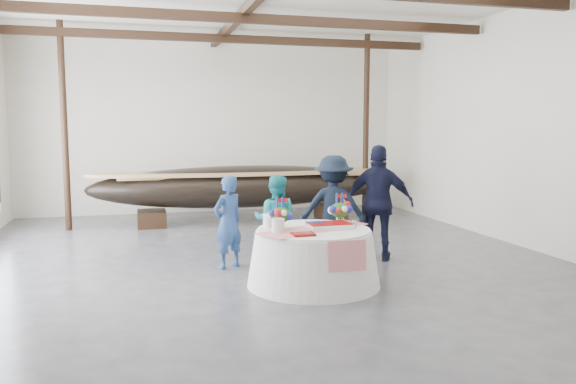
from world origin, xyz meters
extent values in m
cube|color=#3D3D42|center=(0.00, 0.00, 0.00)|extent=(10.00, 12.00, 0.01)
cube|color=silver|center=(0.00, 6.00, 2.25)|extent=(10.00, 0.02, 4.50)
cube|color=silver|center=(0.00, -6.00, 2.25)|extent=(10.00, 0.02, 4.50)
cube|color=silver|center=(5.00, 0.00, 2.25)|extent=(0.02, 12.00, 4.50)
cube|color=black|center=(0.00, 1.50, 4.25)|extent=(9.80, 0.12, 0.18)
cube|color=black|center=(0.00, 4.00, 4.25)|extent=(9.80, 0.12, 0.18)
cylinder|color=black|center=(-3.50, 4.02, 2.25)|extent=(0.14, 0.14, 4.50)
cylinder|color=black|center=(3.50, 4.02, 2.25)|extent=(0.14, 0.14, 4.50)
cube|color=black|center=(-1.72, 4.02, 0.18)|extent=(0.63, 0.81, 0.36)
cube|color=black|center=(2.60, 4.02, 0.18)|extent=(0.63, 0.81, 0.36)
ellipsoid|color=black|center=(0.44, 4.02, 0.86)|extent=(7.21, 1.44, 0.99)
cube|color=#9E7A4C|center=(0.44, 4.02, 1.13)|extent=(5.76, 0.95, 0.05)
cone|color=silver|center=(0.39, -1.46, 0.39)|extent=(1.91, 1.91, 0.79)
cylinder|color=silver|center=(0.39, -1.46, 0.80)|extent=(1.62, 1.62, 0.04)
cube|color=red|center=(0.39, -1.46, 0.82)|extent=(1.82, 1.27, 0.01)
cube|color=white|center=(0.62, -1.49, 0.85)|extent=(0.60, 0.40, 0.07)
cylinder|color=white|center=(-0.17, -1.61, 0.92)|extent=(0.18, 0.18, 0.20)
cylinder|color=white|center=(-0.18, -1.14, 0.91)|extent=(0.18, 0.18, 0.19)
cube|color=maroon|center=(0.11, -1.88, 0.83)|extent=(0.30, 0.24, 0.03)
cone|color=silver|center=(0.97, -1.58, 0.88)|extent=(0.09, 0.09, 0.12)
imported|color=navy|center=(-0.63, -0.18, 0.75)|extent=(0.65, 0.59, 1.50)
imported|color=teal|center=(0.16, -0.15, 0.74)|extent=(0.89, 0.80, 1.49)
imported|color=black|center=(1.17, -0.12, 0.89)|extent=(1.31, 1.01, 1.79)
imported|color=black|center=(1.93, -0.30, 0.98)|extent=(1.24, 0.98, 1.96)
camera|label=1|loc=(-2.02, -8.98, 2.28)|focal=35.00mm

